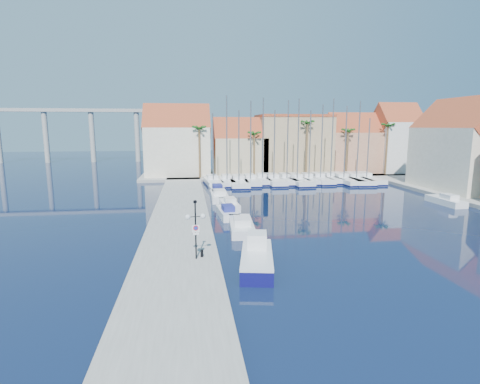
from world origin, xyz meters
name	(u,v)px	position (x,y,z in m)	size (l,w,h in m)	color
ground	(298,257)	(0.00, 0.00, 0.00)	(260.00, 260.00, 0.00)	black
quay_west	(180,216)	(-9.00, 13.50, 0.25)	(6.00, 77.00, 0.50)	gray
shore_north	(278,173)	(10.00, 48.00, 0.25)	(54.00, 16.00, 0.50)	gray
lamp_post	(195,221)	(-7.62, -0.69, 3.26)	(1.42, 0.51, 4.21)	black
bollard	(202,253)	(-7.21, -0.34, 0.76)	(0.21, 0.21, 0.52)	black
fishing_boat	(257,257)	(-3.45, -1.61, 0.73)	(3.21, 6.57, 2.20)	#0F0D51
motorboat_west_0	(241,225)	(-3.19, 7.82, 0.51)	(2.59, 6.79, 1.40)	white
motorboat_west_1	(227,212)	(-3.95, 13.43, 0.51)	(2.11, 5.49, 1.40)	white
motorboat_west_2	(229,204)	(-3.29, 17.73, 0.51)	(2.15, 5.69, 1.40)	white
motorboat_west_3	(219,196)	(-4.00, 23.34, 0.51)	(2.28, 6.86, 1.40)	white
motorboat_west_4	(217,190)	(-3.95, 28.16, 0.51)	(2.12, 6.01, 1.40)	white
motorboat_east_1	(446,201)	(24.00, 16.16, 0.51)	(2.01, 5.69, 1.40)	white
sailboat_0	(213,182)	(-4.03, 36.12, 0.58)	(3.28, 9.71, 11.82)	white
sailboat_1	(227,181)	(-1.67, 36.29, 0.65)	(2.42, 8.75, 14.64)	white
sailboat_2	(239,182)	(0.21, 35.33, 0.57)	(3.47, 11.18, 12.27)	white
sailboat_3	(250,181)	(2.29, 36.17, 0.61)	(2.65, 9.52, 13.83)	white
sailboat_4	(262,179)	(4.56, 37.07, 0.66)	(2.45, 8.28, 14.42)	white
sailboat_5	(273,180)	(6.34, 36.35, 0.58)	(2.82, 10.39, 12.41)	white
sailboat_6	(286,179)	(8.69, 36.57, 0.63)	(2.51, 8.91, 14.03)	white
sailboat_7	(296,180)	(10.26, 35.93, 0.59)	(3.54, 11.28, 14.21)	white
sailboat_8	(308,179)	(12.62, 36.42, 0.62)	(2.62, 8.41, 12.36)	white
sailboat_9	(319,179)	(14.73, 36.65, 0.60)	(2.62, 9.73, 13.38)	white
sailboat_10	(330,178)	(16.65, 36.77, 0.66)	(2.33, 8.29, 14.37)	white
sailboat_11	(342,179)	(18.62, 36.01, 0.57)	(3.87, 11.85, 13.09)	white
sailboat_12	(355,179)	(20.94, 35.78, 0.58)	(3.98, 11.94, 13.92)	white
sailboat_13	(365,179)	(23.00, 36.19, 0.55)	(3.50, 11.40, 11.07)	white
building_0	(178,143)	(-10.00, 47.00, 6.52)	(12.30, 9.00, 13.50)	beige
building_1	(240,149)	(2.00, 47.00, 5.30)	(10.30, 8.00, 11.00)	tan
building_2	(293,144)	(13.00, 48.00, 6.26)	(14.20, 10.20, 11.50)	tan
building_3	(351,146)	(25.00, 47.00, 5.86)	(10.30, 8.00, 12.00)	#B9755E
building_4	(395,140)	(34.00, 46.00, 6.97)	(8.30, 8.00, 14.00)	silver
building_6	(464,148)	(32.00, 24.00, 6.52)	(9.00, 14.30, 13.50)	beige
palm_0	(199,130)	(-6.00, 42.00, 9.08)	(2.60, 2.60, 10.15)	brown
palm_1	(254,135)	(4.00, 42.00, 8.14)	(2.60, 2.60, 9.15)	brown
palm_2	(307,125)	(14.00, 42.00, 10.02)	(2.60, 2.60, 11.15)	brown
palm_3	(348,132)	(22.00, 42.00, 8.61)	(2.60, 2.60, 9.65)	brown
palm_4	(388,127)	(30.00, 42.00, 9.55)	(2.60, 2.60, 10.65)	brown
viaduct	(72,124)	(-39.07, 82.00, 10.25)	(48.00, 2.20, 14.45)	#9E9E99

